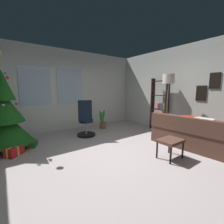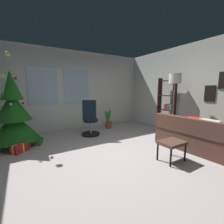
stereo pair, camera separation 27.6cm
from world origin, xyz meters
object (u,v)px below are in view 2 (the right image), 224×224
at_px(holiday_tree, 14,116).
at_px(potted_plant, 108,121).
at_px(footstool, 172,144).
at_px(bookshelf, 166,108).
at_px(gift_box_red, 20,148).
at_px(gift_box_green, 36,142).
at_px(floor_lamp, 175,84).
at_px(office_chair, 90,122).
at_px(couch, 209,139).

relative_size(holiday_tree, potted_plant, 3.36).
height_order(holiday_tree, potted_plant, holiday_tree).
distance_m(footstool, bookshelf, 2.29).
relative_size(gift_box_red, gift_box_green, 1.04).
distance_m(holiday_tree, bookshelf, 4.50).
bearing_deg(potted_plant, holiday_tree, -173.76).
height_order(floor_lamp, potted_plant, floor_lamp).
xyz_separation_m(footstool, office_chair, (-0.75, 2.38, 0.09)).
relative_size(gift_box_red, bookshelf, 0.23).
relative_size(couch, footstool, 4.24).
bearing_deg(couch, potted_plant, 107.47).
height_order(holiday_tree, gift_box_red, holiday_tree).
bearing_deg(office_chair, floor_lamp, -33.51).
bearing_deg(gift_box_red, bookshelf, -7.63).
distance_m(holiday_tree, potted_plant, 2.95).
height_order(holiday_tree, gift_box_green, holiday_tree).
distance_m(gift_box_red, gift_box_green, 0.51).
xyz_separation_m(office_chair, bookshelf, (2.41, -0.87, 0.36)).
bearing_deg(floor_lamp, couch, -99.97).
bearing_deg(office_chair, potted_plant, 28.62).
relative_size(couch, floor_lamp, 1.13).
height_order(holiday_tree, bookshelf, holiday_tree).
xyz_separation_m(footstool, floor_lamp, (1.34, 1.00, 1.25)).
bearing_deg(office_chair, footstool, -72.57).
height_order(office_chair, potted_plant, office_chair).
height_order(couch, potted_plant, couch).
xyz_separation_m(holiday_tree, bookshelf, (4.37, -1.06, 0.02)).
bearing_deg(footstool, gift_box_red, 141.63).
xyz_separation_m(couch, gift_box_green, (-3.40, 2.59, -0.22)).
xyz_separation_m(office_chair, floor_lamp, (2.08, -1.38, 1.16)).
bearing_deg(gift_box_green, floor_lamp, -21.76).
height_order(bookshelf, floor_lamp, floor_lamp).
distance_m(gift_box_red, office_chair, 1.94).
height_order(footstool, holiday_tree, holiday_tree).
bearing_deg(holiday_tree, bookshelf, -13.61).
distance_m(office_chair, floor_lamp, 2.76).
height_order(bookshelf, potted_plant, bookshelf).
bearing_deg(gift_box_green, potted_plant, 10.39).
height_order(office_chair, bookshelf, bookshelf).
height_order(holiday_tree, office_chair, holiday_tree).
height_order(couch, floor_lamp, floor_lamp).
height_order(gift_box_red, office_chair, office_chair).
bearing_deg(bookshelf, holiday_tree, 166.39).
bearing_deg(couch, gift_box_green, 142.63).
xyz_separation_m(footstool, holiday_tree, (-2.72, 2.57, 0.43)).
bearing_deg(holiday_tree, floor_lamp, -21.16).
bearing_deg(gift_box_green, couch, -37.37).
bearing_deg(potted_plant, gift_box_red, -164.11).
relative_size(couch, bookshelf, 1.17).
bearing_deg(floor_lamp, office_chair, 146.49).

